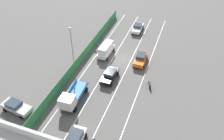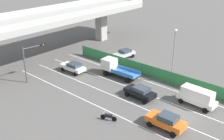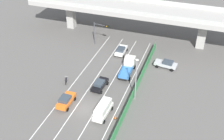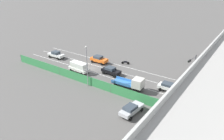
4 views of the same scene
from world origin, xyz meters
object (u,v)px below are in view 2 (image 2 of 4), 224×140
at_px(street_lamp, 174,52).
at_px(traffic_light, 32,56).
at_px(flatbed_truck_blue, 114,67).
at_px(parked_wagon_silver, 124,54).
at_px(motorcycle, 108,117).
at_px(car_taxi_orange, 166,121).
at_px(car_van_white, 197,96).
at_px(car_hatchback_white, 73,67).
at_px(traffic_cone, 204,97).
at_px(car_sedan_black, 140,92).

bearing_deg(street_lamp, traffic_light, 128.67).
relative_size(flatbed_truck_blue, parked_wagon_silver, 1.35).
relative_size(motorcycle, parked_wagon_silver, 0.40).
bearing_deg(street_lamp, car_taxi_orange, -152.93).
bearing_deg(street_lamp, motorcycle, 178.39).
height_order(car_van_white, street_lamp, street_lamp).
distance_m(car_van_white, street_lamp, 7.60).
bearing_deg(flatbed_truck_blue, street_lamp, -66.24).
height_order(car_hatchback_white, traffic_cone, car_hatchback_white).
relative_size(car_taxi_orange, car_sedan_black, 0.99).
bearing_deg(street_lamp, traffic_cone, -105.50).
distance_m(car_taxi_orange, car_van_white, 6.73).
bearing_deg(parked_wagon_silver, car_taxi_orange, -129.17).
relative_size(car_taxi_orange, car_van_white, 0.87).
height_order(car_van_white, parked_wagon_silver, car_van_white).
relative_size(parked_wagon_silver, traffic_light, 0.85).
bearing_deg(car_sedan_black, motorcycle, -176.98).
xyz_separation_m(car_van_white, traffic_light, (-8.89, 21.36, 2.59)).
bearing_deg(car_taxi_orange, flatbed_truck_blue, 62.47).
relative_size(flatbed_truck_blue, traffic_cone, 8.44).
xyz_separation_m(car_taxi_orange, flatbed_truck_blue, (6.92, 13.27, 0.34)).
height_order(car_van_white, traffic_cone, car_van_white).
distance_m(motorcycle, traffic_cone, 13.22).
bearing_deg(car_taxi_orange, motorcycle, 116.92).
xyz_separation_m(car_taxi_orange, traffic_cone, (8.83, -0.42, -0.61)).
relative_size(car_van_white, flatbed_truck_blue, 0.78).
xyz_separation_m(motorcycle, street_lamp, (13.31, -0.37, 4.33)).
xyz_separation_m(car_taxi_orange, street_lamp, (10.42, 5.33, 3.83)).
bearing_deg(flatbed_truck_blue, car_van_white, -90.86).
xyz_separation_m(flatbed_truck_blue, motorcycle, (-9.81, -7.57, -0.83)).
bearing_deg(motorcycle, parked_wagon_silver, 33.80).
relative_size(car_van_white, motorcycle, 2.62).
bearing_deg(motorcycle, flatbed_truck_blue, 37.66).
xyz_separation_m(car_hatchback_white, flatbed_truck_blue, (3.36, -5.71, 0.42)).
bearing_deg(motorcycle, traffic_light, 87.30).
bearing_deg(car_hatchback_white, motorcycle, -115.91).
distance_m(car_taxi_orange, motorcycle, 6.41).
bearing_deg(parked_wagon_silver, flatbed_truck_blue, -152.47).
distance_m(car_van_white, car_sedan_black, 7.05).
height_order(car_hatchback_white, street_lamp, street_lamp).
height_order(car_taxi_orange, car_sedan_black, car_taxi_orange).
relative_size(car_taxi_orange, traffic_cone, 5.77).
bearing_deg(parked_wagon_silver, car_van_white, -112.18).
bearing_deg(street_lamp, car_sedan_black, 173.91).
relative_size(car_van_white, parked_wagon_silver, 1.06).
bearing_deg(car_van_white, street_lamp, 56.67).
bearing_deg(street_lamp, car_hatchback_white, 116.67).
height_order(flatbed_truck_blue, traffic_cone, flatbed_truck_blue).
distance_m(car_van_white, motorcycle, 11.36).
relative_size(flatbed_truck_blue, motorcycle, 3.34).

